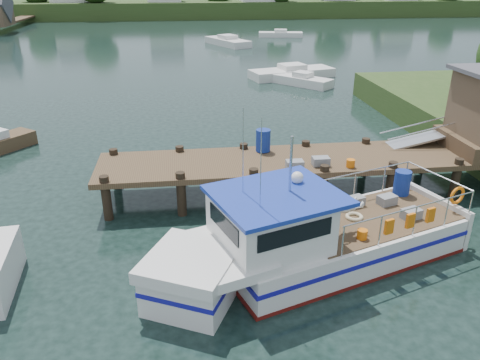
{
  "coord_description": "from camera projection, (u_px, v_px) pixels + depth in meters",
  "views": [
    {
      "loc": [
        -2.82,
        -15.84,
        7.71
      ],
      "look_at": [
        -1.0,
        -1.5,
        1.3
      ],
      "focal_mm": 35.0,
      "sensor_mm": 36.0,
      "label": 1
    }
  ],
  "objects": [
    {
      "name": "ground_plane",
      "position": [
        261.0,
        194.0,
        17.82
      ],
      "size": [
        160.0,
        160.0,
        0.0
      ],
      "primitive_type": "plane",
      "color": "black"
    },
    {
      "name": "far_shore",
      "position": [
        191.0,
        4.0,
        91.66
      ],
      "size": [
        140.0,
        42.55,
        9.22
      ],
      "color": "#2F441C",
      "rests_on": "ground"
    },
    {
      "name": "dock",
      "position": [
        432.0,
        131.0,
        17.67
      ],
      "size": [
        16.6,
        3.0,
        4.78
      ],
      "color": "#4B3823",
      "rests_on": "ground"
    },
    {
      "name": "lobster_boat",
      "position": [
        308.0,
        241.0,
        13.03
      ],
      "size": [
        9.81,
        5.48,
        4.81
      ],
      "rotation": [
        0.0,
        0.0,
        0.33
      ],
      "color": "silver",
      "rests_on": "ground"
    },
    {
      "name": "moored_far",
      "position": [
        281.0,
        34.0,
        61.46
      ],
      "size": [
        5.95,
        2.93,
        0.97
      ],
      "rotation": [
        0.0,
        0.0,
        0.08
      ],
      "color": "silver",
      "rests_on": "ground"
    },
    {
      "name": "moored_b",
      "position": [
        303.0,
        80.0,
        34.93
      ],
      "size": [
        4.18,
        4.39,
        1.0
      ],
      "rotation": [
        0.0,
        0.0,
        -0.22
      ],
      "color": "silver",
      "rests_on": "ground"
    },
    {
      "name": "moored_c",
      "position": [
        292.0,
        73.0,
        37.54
      ],
      "size": [
        7.14,
        3.93,
        1.07
      ],
      "rotation": [
        0.0,
        0.0,
        0.08
      ],
      "color": "silver",
      "rests_on": "ground"
    },
    {
      "name": "moored_d",
      "position": [
        228.0,
        41.0,
        54.35
      ],
      "size": [
        5.06,
        7.23,
        1.17
      ],
      "rotation": [
        0.0,
        0.0,
        -0.08
      ],
      "color": "silver",
      "rests_on": "ground"
    }
  ]
}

